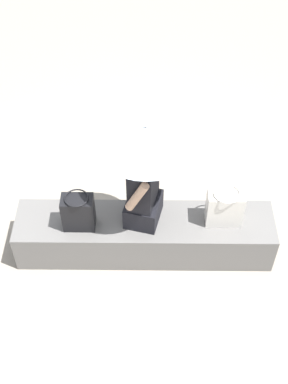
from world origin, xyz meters
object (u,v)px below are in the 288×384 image
object	(u,v)px
parasol	(146,136)
tote_bag_canvas	(78,212)
handbag_black	(225,207)
person_seated	(143,187)

from	to	relation	value
parasol	tote_bag_canvas	distance (m)	0.93
handbag_black	person_seated	bearing A→B (deg)	177.26
person_seated	tote_bag_canvas	world-z (taller)	person_seated
parasol	tote_bag_canvas	size ratio (longest dim) A/B	2.85
person_seated	tote_bag_canvas	xyz separation A→B (m)	(-0.55, -0.09, -0.21)
person_seated	parasol	size ratio (longest dim) A/B	0.88
parasol	handbag_black	world-z (taller)	parasol
person_seated	tote_bag_canvas	size ratio (longest dim) A/B	2.51
person_seated	tote_bag_canvas	bearing A→B (deg)	-170.23
handbag_black	tote_bag_canvas	bearing A→B (deg)	-177.17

